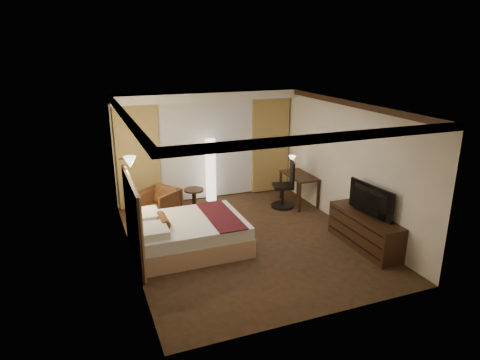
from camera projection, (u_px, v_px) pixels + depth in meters
name	position (u px, v px, depth m)	size (l,w,h in m)	color
floor	(247.00, 240.00, 8.63)	(4.50, 5.50, 0.01)	#302012
ceiling	(248.00, 106.00, 7.81)	(4.50, 5.50, 0.01)	white
back_wall	(206.00, 146.00, 10.66)	(4.50, 0.02, 2.70)	beige
left_wall	(128.00, 190.00, 7.45)	(0.02, 5.50, 2.70)	beige
right_wall	(346.00, 165.00, 9.00)	(0.02, 5.50, 2.70)	beige
crown_molding	(248.00, 109.00, 7.83)	(4.50, 5.50, 0.12)	black
soffit	(208.00, 96.00, 10.06)	(4.50, 0.50, 0.20)	white
curtain_sheer	(207.00, 150.00, 10.62)	(2.48, 0.04, 2.45)	silver
curtain_left_drape	(138.00, 157.00, 9.98)	(1.00, 0.14, 2.45)	tan
curtain_right_drape	(270.00, 145.00, 11.16)	(1.00, 0.14, 2.45)	tan
wall_sconce	(130.00, 162.00, 8.16)	(0.24, 0.24, 0.24)	white
bed	(190.00, 234.00, 8.17)	(2.05, 1.60, 0.60)	white
headboard	(133.00, 220.00, 7.68)	(0.12, 1.90, 1.50)	tan
armchair	(159.00, 203.00, 9.54)	(0.76, 0.71, 0.79)	#502D18
side_table	(194.00, 199.00, 10.12)	(0.47, 0.47, 0.52)	black
floor_lamp	(211.00, 171.00, 10.48)	(0.34, 0.34, 1.61)	white
desk	(299.00, 189.00, 10.47)	(0.55, 1.08, 0.75)	black
desk_lamp	(292.00, 164.00, 10.65)	(0.18, 0.18, 0.34)	#FFD899
office_chair	(283.00, 184.00, 10.21)	(0.55, 0.55, 1.14)	black
dresser	(365.00, 231.00, 8.25)	(0.50, 1.73, 0.67)	black
television	(366.00, 199.00, 8.03)	(1.14, 0.66, 0.15)	black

